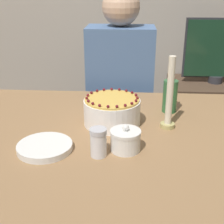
# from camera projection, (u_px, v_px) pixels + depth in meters

# --- Properties ---
(dining_table) EXTENTS (1.60, 1.19, 0.73)m
(dining_table) POSITION_uv_depth(u_px,v_px,m) (93.00, 161.00, 1.24)
(dining_table) COLOR #936D47
(dining_table) RESTS_ON ground_plane
(cake) EXTENTS (0.24, 0.24, 0.13)m
(cake) POSITION_uv_depth(u_px,v_px,m) (112.00, 111.00, 1.34)
(cake) COLOR white
(cake) RESTS_ON dining_table
(sugar_bowl) EXTENTS (0.11, 0.11, 0.10)m
(sugar_bowl) POSITION_uv_depth(u_px,v_px,m) (125.00, 140.00, 1.14)
(sugar_bowl) COLOR white
(sugar_bowl) RESTS_ON dining_table
(sugar_shaker) EXTENTS (0.06, 0.06, 0.11)m
(sugar_shaker) POSITION_uv_depth(u_px,v_px,m) (98.00, 142.00, 1.09)
(sugar_shaker) COLOR white
(sugar_shaker) RESTS_ON dining_table
(plate_stack) EXTENTS (0.20, 0.20, 0.02)m
(plate_stack) POSITION_uv_depth(u_px,v_px,m) (45.00, 147.00, 1.15)
(plate_stack) COLOR white
(plate_stack) RESTS_ON dining_table
(candle) EXTENTS (0.06, 0.06, 0.31)m
(candle) POSITION_uv_depth(u_px,v_px,m) (169.00, 99.00, 1.28)
(candle) COLOR tan
(candle) RESTS_ON dining_table
(bottle) EXTENTS (0.07, 0.07, 0.21)m
(bottle) POSITION_uv_depth(u_px,v_px,m) (170.00, 95.00, 1.46)
(bottle) COLOR #2D6638
(bottle) RESTS_ON dining_table
(person_man_blue_shirt) EXTENTS (0.40, 0.34, 1.27)m
(person_man_blue_shirt) POSITION_uv_depth(u_px,v_px,m) (120.00, 106.00, 2.00)
(person_man_blue_shirt) COLOR #2D2D38
(person_man_blue_shirt) RESTS_ON ground_plane
(side_cabinet) EXTENTS (0.64, 0.44, 0.62)m
(side_cabinet) POSITION_uv_depth(u_px,v_px,m) (210.00, 122.00, 2.37)
(side_cabinet) COLOR #4C3828
(side_cabinet) RESTS_ON ground_plane
(tv_monitor) EXTENTS (0.48, 0.10, 0.45)m
(tv_monitor) POSITION_uv_depth(u_px,v_px,m) (219.00, 50.00, 2.16)
(tv_monitor) COLOR #2D2D33
(tv_monitor) RESTS_ON side_cabinet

